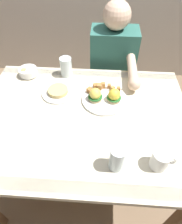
# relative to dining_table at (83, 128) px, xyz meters

# --- Properties ---
(ground_plane) EXTENTS (6.00, 6.00, 0.00)m
(ground_plane) POSITION_rel_dining_table_xyz_m (0.00, 0.00, -0.63)
(ground_plane) COLOR #7F664C
(dining_table) EXTENTS (1.20, 0.90, 0.74)m
(dining_table) POSITION_rel_dining_table_xyz_m (0.00, 0.00, 0.00)
(dining_table) COLOR beige
(dining_table) RESTS_ON ground_plane
(eggs_benedict_plate) EXTENTS (0.27, 0.27, 0.09)m
(eggs_benedict_plate) POSITION_rel_dining_table_xyz_m (0.12, 0.14, 0.13)
(eggs_benedict_plate) COLOR white
(eggs_benedict_plate) RESTS_ON dining_table
(fruit_bowl) EXTENTS (0.12, 0.12, 0.06)m
(fruit_bowl) POSITION_rel_dining_table_xyz_m (-0.40, 0.35, 0.14)
(fruit_bowl) COLOR white
(fruit_bowl) RESTS_ON dining_table
(coffee_mug) EXTENTS (0.11, 0.08, 0.09)m
(coffee_mug) POSITION_rel_dining_table_xyz_m (0.37, -0.27, 0.16)
(coffee_mug) COLOR white
(coffee_mug) RESTS_ON dining_table
(fork) EXTENTS (0.11, 0.13, 0.00)m
(fork) POSITION_rel_dining_table_xyz_m (-0.35, -0.23, 0.11)
(fork) COLOR silver
(fork) RESTS_ON dining_table
(water_glass_near) EXTENTS (0.08, 0.08, 0.13)m
(water_glass_near) POSITION_rel_dining_table_xyz_m (-0.14, 0.37, 0.16)
(water_glass_near) COLOR silver
(water_glass_near) RESTS_ON dining_table
(water_glass_far) EXTENTS (0.07, 0.07, 0.13)m
(water_glass_far) POSITION_rel_dining_table_xyz_m (0.18, -0.29, 0.17)
(water_glass_far) COLOR silver
(water_glass_far) RESTS_ON dining_table
(side_plate) EXTENTS (0.20, 0.20, 0.04)m
(side_plate) POSITION_rel_dining_table_xyz_m (-0.17, 0.18, 0.12)
(side_plate) COLOR white
(side_plate) RESTS_ON dining_table
(diner_person) EXTENTS (0.34, 0.54, 1.14)m
(diner_person) POSITION_rel_dining_table_xyz_m (0.18, 0.60, 0.02)
(diner_person) COLOR #33333D
(diner_person) RESTS_ON ground_plane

